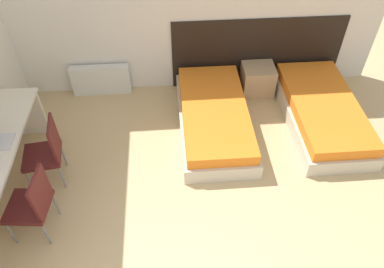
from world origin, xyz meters
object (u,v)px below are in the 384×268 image
(nightstand, at_px, (258,80))
(chair_near_laptop, at_px, (46,151))
(bed_near_window, at_px, (214,118))
(bed_near_door, at_px, (322,112))
(chair_near_notebook, at_px, (33,203))

(nightstand, height_order, chair_near_laptop, chair_near_laptop)
(bed_near_window, height_order, chair_near_laptop, chair_near_laptop)
(bed_near_door, distance_m, chair_near_laptop, 3.65)
(nightstand, height_order, chair_near_notebook, chair_near_notebook)
(chair_near_laptop, bearing_deg, bed_near_door, 4.37)
(bed_near_door, distance_m, chair_near_notebook, 3.86)
(bed_near_door, bearing_deg, bed_near_window, 180.00)
(bed_near_door, relative_size, chair_near_notebook, 2.18)
(chair_near_notebook, bearing_deg, bed_near_window, 41.25)
(nightstand, distance_m, chair_near_laptop, 3.19)
(bed_near_door, relative_size, chair_near_laptop, 2.18)
(bed_near_door, bearing_deg, chair_near_notebook, -157.90)
(bed_near_window, distance_m, chair_near_notebook, 2.52)
(nightstand, bearing_deg, bed_near_window, -134.74)
(bed_near_door, height_order, chair_near_notebook, chair_near_notebook)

